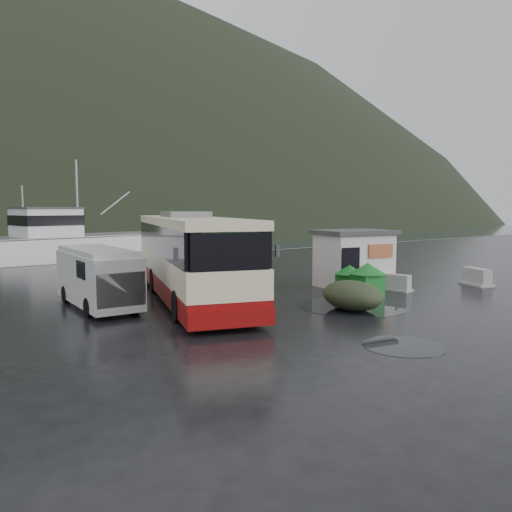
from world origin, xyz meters
TOP-DOWN VIEW (x-y plane):
  - ground at (0.00, 0.00)m, footprint 160.00×160.00m
  - quay_edge at (0.00, 20.00)m, footprint 160.00×0.60m
  - coach_bus at (-2.51, 2.40)m, footprint 7.51×13.94m
  - white_van at (-6.45, 2.91)m, footprint 2.27×5.83m
  - waste_bin_left at (3.72, -2.32)m, footprint 1.30×1.30m
  - waste_bin_right at (3.99, -1.02)m, footprint 0.99×0.99m
  - dome_tent at (1.30, -3.62)m, footprint 2.78×3.35m
  - ticket_kiosk at (5.73, 0.28)m, footprint 4.16×3.46m
  - jersey_barrier_a at (2.76, -2.63)m, footprint 1.05×1.57m
  - jersey_barrier_b at (6.44, -1.74)m, footprint 1.06×1.69m
  - jersey_barrier_c at (11.18, -3.25)m, footprint 1.46×1.95m
  - fishing_trawler at (2.72, 26.22)m, footprint 23.57×8.37m
  - puddles at (3.56, -1.66)m, footprint 13.35×15.11m

SIDE VIEW (x-z plane):
  - ground at x=0.00m, z-range 0.00..0.00m
  - quay_edge at x=0.00m, z-range -0.75..0.75m
  - coach_bus at x=-2.51m, z-range -1.92..1.92m
  - white_van at x=-6.45m, z-range -1.20..1.20m
  - waste_bin_left at x=3.72m, z-range -0.79..0.79m
  - waste_bin_right at x=3.99m, z-range -0.67..0.67m
  - dome_tent at x=1.30m, z-range -0.57..0.57m
  - ticket_kiosk at x=5.73m, z-range -1.44..1.44m
  - jersey_barrier_a at x=2.76m, z-range -0.36..0.36m
  - jersey_barrier_b at x=6.44m, z-range -0.39..0.39m
  - jersey_barrier_c at x=11.18m, z-range -0.44..0.44m
  - fishing_trawler at x=2.72m, z-range -4.61..4.61m
  - puddles at x=3.56m, z-range 0.00..0.01m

